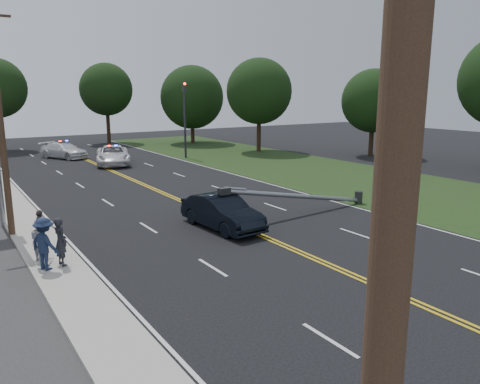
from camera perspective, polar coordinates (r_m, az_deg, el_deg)
ground at (r=16.42m, az=15.42°, el=-10.57°), size 120.00×120.00×0.00m
sidewalk at (r=21.03m, az=-23.11°, el=-5.89°), size 1.80×70.00×0.12m
grass_verge at (r=32.58m, az=18.10°, el=0.57°), size 12.00×80.00×0.01m
centerline_yellow at (r=23.80m, az=-2.84°, el=-2.97°), size 0.36×80.00×0.00m
traffic_signal at (r=44.57m, az=-6.76°, el=9.51°), size 0.28×0.41×7.05m
fallen_streetlight at (r=24.40m, az=8.06°, el=-0.51°), size 9.36×0.44×1.91m
utility_pole_near at (r=3.22m, az=17.77°, el=-9.34°), size 1.60×0.28×10.00m
utility_pole_mid at (r=22.01m, az=-27.22°, el=7.88°), size 1.60×0.28×10.00m
tree_7 at (r=59.52m, az=-16.00°, el=11.93°), size 6.23×6.23×9.55m
tree_8 at (r=57.62m, az=-5.88°, el=11.41°), size 7.57×7.57×9.29m
tree_9 at (r=49.17m, az=2.35°, el=12.16°), size 6.74×6.74×9.59m
tree_13 at (r=47.38m, az=15.96°, el=10.63°), size 6.06×6.06×8.36m
crashed_sedan at (r=21.56m, az=-2.22°, el=-2.44°), size 1.98×4.87×1.57m
emergency_a at (r=41.98m, az=-15.23°, el=4.36°), size 4.30×6.40×1.63m
emergency_b at (r=47.40m, az=-20.65°, el=4.76°), size 4.18×5.46×1.47m
bystander_a at (r=17.88m, az=-21.02°, el=-5.64°), size 0.55×0.72×1.77m
bystander_b at (r=18.72m, az=-23.21°, el=-5.39°), size 0.78×0.89×1.55m
bystander_c at (r=17.66m, az=-22.70°, el=-5.84°), size 1.19×1.39×1.86m
bystander_d at (r=20.21m, az=-23.14°, el=-4.14°), size 0.43×0.92×1.54m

